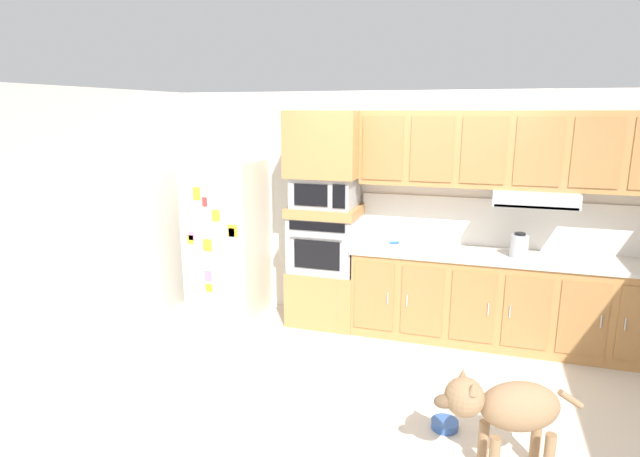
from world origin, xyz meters
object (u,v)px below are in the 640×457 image
built_in_oven (325,243)px  screwdriver (395,243)px  microwave (325,191)px  dog (507,408)px  electric_kettle (519,246)px  dog_food_bowl (445,424)px  refrigerator (227,238)px

built_in_oven → screwdriver: size_ratio=4.23×
microwave → dog: microwave is taller
built_in_oven → electric_kettle: built_in_oven is taller
screwdriver → electric_kettle: electric_kettle is taller
screwdriver → dog_food_bowl: screwdriver is taller
screwdriver → dog_food_bowl: bearing=-68.4°
microwave → dog: bearing=-48.5°
electric_kettle → dog: 2.09m
screwdriver → built_in_oven: bearing=-173.1°
dog → dog_food_bowl: 0.71m
microwave → electric_kettle: microwave is taller
built_in_oven → dog_food_bowl: (1.43, -1.66, -0.87)m
dog → microwave: bearing=-71.2°
refrigerator → built_in_oven: refrigerator is taller
microwave → screwdriver: (0.74, 0.09, -0.53)m
screwdriver → electric_kettle: 1.23m
microwave → dog: (1.82, -2.06, -0.98)m
refrigerator → screwdriver: refrigerator is taller
built_in_oven → dog: built_in_oven is taller
electric_kettle → microwave: bearing=178.6°
refrigerator → electric_kettle: (3.10, 0.02, 0.15)m
refrigerator → microwave: bearing=3.4°
screwdriver → microwave: bearing=-173.1°
screwdriver → refrigerator: bearing=-175.2°
dog → dog_food_bowl: bearing=-68.4°
built_in_oven → dog_food_bowl: size_ratio=3.50×
microwave → screwdriver: size_ratio=3.90×
microwave → electric_kettle: size_ratio=2.68×
built_in_oven → microwave: bearing=-0.8°
built_in_oven → screwdriver: (0.74, 0.09, 0.03)m
built_in_oven → dog_food_bowl: 2.36m
built_in_oven → electric_kettle: size_ratio=2.92×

